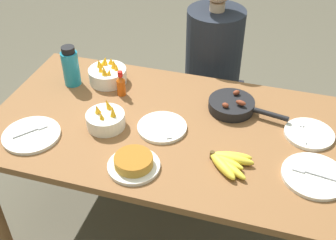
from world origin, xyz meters
name	(u,v)px	position (x,y,z in m)	size (l,w,h in m)	color
ground_plane	(168,223)	(0.00, 0.00, 0.00)	(14.00, 14.00, 0.00)	#565142
dining_table	(168,140)	(0.00, 0.00, 0.62)	(1.66, 0.91, 0.71)	brown
banana_bunch	(228,162)	(0.31, -0.18, 0.73)	(0.20, 0.18, 0.04)	yellow
skillet	(233,105)	(0.26, 0.20, 0.74)	(0.38, 0.22, 0.08)	black
frittata_plate_center	(134,163)	(-0.06, -0.30, 0.74)	(0.22, 0.22, 0.06)	silver
empty_plate_near_front	(162,127)	(-0.02, -0.03, 0.72)	(0.23, 0.23, 0.02)	silver
empty_plate_far_left	(314,176)	(0.65, -0.15, 0.72)	(0.26, 0.26, 0.02)	silver
empty_plate_far_right	(32,135)	(-0.56, -0.25, 0.72)	(0.26, 0.26, 0.02)	silver
empty_plate_mid_edge	(309,134)	(0.62, 0.11, 0.72)	(0.22, 0.22, 0.02)	silver
fruit_bowl_mango	(108,74)	(-0.41, 0.27, 0.76)	(0.20, 0.20, 0.12)	silver
fruit_bowl_citrus	(106,119)	(-0.27, -0.09, 0.75)	(0.18, 0.18, 0.12)	silver
water_bottle	(71,67)	(-0.58, 0.19, 0.81)	(0.09, 0.09, 0.21)	teal
hot_sauce_bottle	(121,85)	(-0.30, 0.17, 0.77)	(0.04, 0.04, 0.14)	#C64C0F
person_figure	(211,84)	(0.07, 0.72, 0.50)	(0.36, 0.36, 1.22)	black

